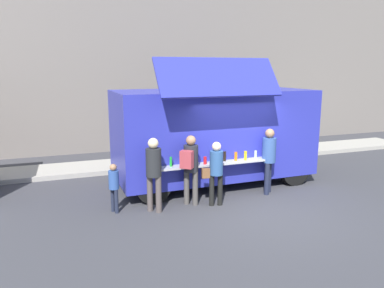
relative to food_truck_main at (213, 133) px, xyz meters
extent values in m
plane|color=#38383D|center=(0.15, -2.54, -1.52)|extent=(60.00, 60.00, 0.00)
cube|color=#9E998E|center=(-4.00, 2.62, -1.44)|extent=(28.00, 1.60, 0.15)
cube|color=slate|center=(-3.00, 6.52, 3.30)|extent=(32.00, 2.40, 9.63)
cube|color=#2A2FA6|center=(0.00, 0.02, 0.01)|extent=(5.71, 2.57, 2.46)
cube|color=#2A2FA6|center=(-0.55, -1.59, 1.64)|extent=(3.13, 0.80, 0.94)
cube|color=black|center=(-0.56, -1.17, 0.31)|extent=(2.97, 0.14, 1.11)
cube|color=#B7B7BC|center=(-0.55, -1.39, -0.55)|extent=(3.12, 0.39, 0.05)
cylinder|color=green|center=(-1.72, -1.38, -0.41)|extent=(0.06, 0.06, 0.24)
cylinder|color=yellow|center=(-1.42, -1.36, -0.41)|extent=(0.06, 0.06, 0.24)
cylinder|color=green|center=(-1.15, -1.39, -0.44)|extent=(0.08, 0.08, 0.18)
cylinder|color=red|center=(-0.84, -1.45, -0.43)|extent=(0.08, 0.08, 0.19)
cylinder|color=green|center=(-0.54, -1.41, -0.40)|extent=(0.07, 0.07, 0.25)
cylinder|color=black|center=(-0.25, -1.34, -0.40)|extent=(0.07, 0.07, 0.26)
cylinder|color=orange|center=(0.05, -1.39, -0.41)|extent=(0.08, 0.08, 0.23)
cylinder|color=yellow|center=(0.31, -1.43, -0.41)|extent=(0.08, 0.08, 0.25)
cylinder|color=silver|center=(0.63, -1.40, -0.42)|extent=(0.06, 0.06, 0.23)
cube|color=black|center=(2.78, 0.06, 0.46)|extent=(0.11, 2.12, 1.08)
cylinder|color=black|center=(2.12, 1.15, -1.07)|extent=(0.90, 0.28, 0.90)
cylinder|color=black|center=(2.15, -1.05, -1.07)|extent=(0.90, 0.28, 0.90)
cylinder|color=black|center=(-2.16, 1.09, -1.07)|extent=(0.90, 0.28, 0.90)
cylinder|color=black|center=(-2.13, -1.11, -1.07)|extent=(0.90, 0.28, 0.90)
cylinder|color=#2B6339|center=(4.01, 2.32, -1.04)|extent=(0.60, 0.60, 0.96)
cylinder|color=black|center=(-0.80, -1.79, -1.12)|extent=(0.13, 0.13, 0.79)
cylinder|color=black|center=(-0.59, -1.83, -1.12)|extent=(0.13, 0.13, 0.79)
cylinder|color=#2B5187|center=(-0.69, -1.81, -0.42)|extent=(0.33, 0.33, 0.60)
sphere|color=beige|center=(-0.69, -1.81, -0.01)|extent=(0.22, 0.22, 0.22)
cube|color=brown|center=(-0.95, -1.76, -0.67)|extent=(0.22, 0.17, 0.23)
cylinder|color=#4A4643|center=(-1.35, -1.47, -1.08)|extent=(0.14, 0.14, 0.87)
cylinder|color=#4A4643|center=(-1.17, -1.63, -1.08)|extent=(0.14, 0.14, 0.87)
cylinder|color=#23242A|center=(-1.26, -1.55, -0.32)|extent=(0.36, 0.36, 0.66)
sphere|color=#A27351|center=(-1.26, -1.55, 0.13)|extent=(0.24, 0.24, 0.24)
cube|color=#A83A41|center=(-1.44, -1.76, -0.29)|extent=(0.35, 0.34, 0.42)
cylinder|color=#504643|center=(-2.32, -1.61, -1.08)|extent=(0.14, 0.14, 0.88)
cylinder|color=#504643|center=(-2.15, -1.77, -1.08)|extent=(0.14, 0.14, 0.88)
cylinder|color=#232527|center=(-2.24, -1.69, -0.31)|extent=(0.36, 0.36, 0.66)
sphere|color=beige|center=(-2.24, -1.69, 0.15)|extent=(0.25, 0.25, 0.25)
cylinder|color=#1D2238|center=(0.93, -1.54, -1.08)|extent=(0.14, 0.14, 0.88)
cylinder|color=#1D2238|center=(1.09, -1.37, -1.08)|extent=(0.14, 0.14, 0.88)
cylinder|color=#304D8C|center=(1.01, -1.46, -0.30)|extent=(0.37, 0.37, 0.67)
sphere|color=#976E4F|center=(1.01, -1.46, 0.15)|extent=(0.25, 0.25, 0.25)
cylinder|color=#1F2438|center=(-3.17, -1.34, -1.23)|extent=(0.09, 0.09, 0.58)
cylinder|color=#1F2438|center=(-3.10, -1.48, -1.23)|extent=(0.09, 0.09, 0.58)
cylinder|color=#2E4D92|center=(-3.13, -1.41, -0.71)|extent=(0.24, 0.24, 0.44)
sphere|color=#A17150|center=(-3.13, -1.41, -0.41)|extent=(0.16, 0.16, 0.16)
camera|label=1|loc=(-4.22, -9.76, 1.80)|focal=34.19mm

